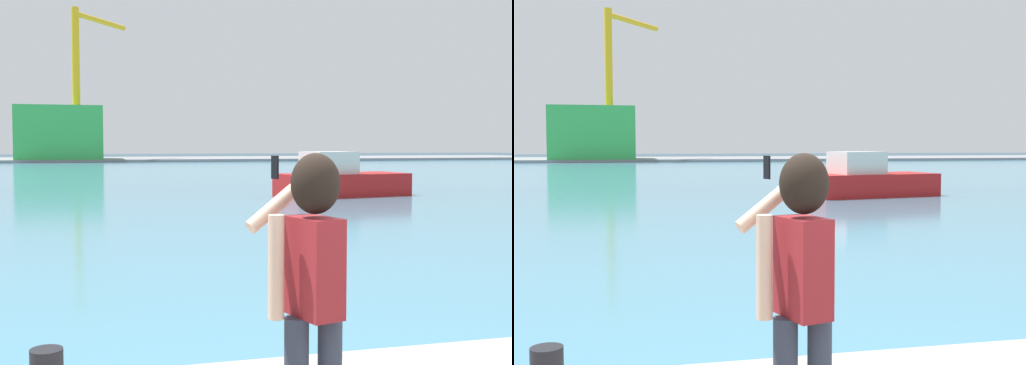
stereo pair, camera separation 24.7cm
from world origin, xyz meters
The scene contains 7 objects.
ground_plane centered at (0.00, 50.00, 0.00)m, with size 220.00×220.00×0.00m, color #334751.
harbor_water centered at (0.00, 52.00, 0.01)m, with size 140.00×100.00×0.02m, color teal.
far_shore_dock centered at (0.00, 92.00, 0.19)m, with size 140.00×20.00×0.37m, color gray.
person_photographer centered at (-0.87, 0.27, 1.61)m, with size 0.54×0.54×1.74m.
boat_moored centered at (8.89, 24.01, 0.73)m, with size 6.17×3.48×1.99m.
warehouse_left centered at (-5.46, 87.49, 3.85)m, with size 10.93×10.46×6.96m, color green.
port_crane centered at (-2.54, 85.57, 12.17)m, with size 7.44×10.00×19.59m.
Camera 1 is at (-2.08, -3.14, 2.33)m, focal length 45.55 mm.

